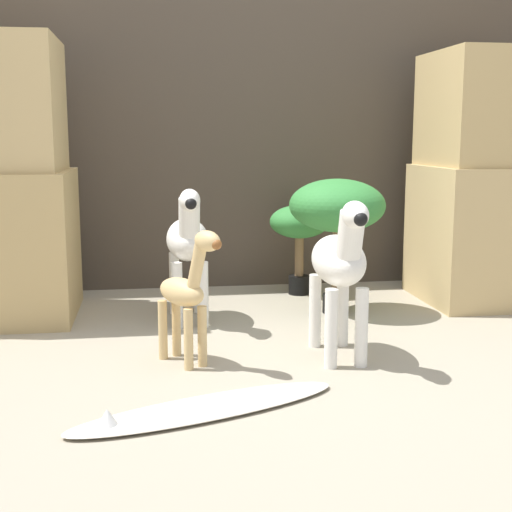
% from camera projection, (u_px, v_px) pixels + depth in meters
% --- Properties ---
extents(ground_plane, '(14.00, 14.00, 0.00)m').
position_uv_depth(ground_plane, '(299.00, 375.00, 2.62)').
color(ground_plane, '#9E937F').
extents(wall_back, '(6.40, 0.08, 2.20)m').
position_uv_depth(wall_back, '(241.00, 94.00, 4.03)').
color(wall_back, '#473D33').
rests_on(wall_back, ground_plane).
extents(rock_pillar_right, '(0.79, 0.66, 1.29)m').
position_uv_depth(rock_pillar_right, '(500.00, 183.00, 3.72)').
color(rock_pillar_right, tan).
rests_on(rock_pillar_right, ground_plane).
extents(zebra_right, '(0.20, 0.52, 0.64)m').
position_uv_depth(zebra_right, '(340.00, 264.00, 2.76)').
color(zebra_right, white).
rests_on(zebra_right, ground_plane).
extents(zebra_left, '(0.20, 0.52, 0.64)m').
position_uv_depth(zebra_left, '(188.00, 242.00, 3.31)').
color(zebra_left, white).
rests_on(zebra_left, ground_plane).
extents(giraffe_figurine, '(0.26, 0.35, 0.53)m').
position_uv_depth(giraffe_figurine, '(187.00, 292.00, 2.70)').
color(giraffe_figurine, tan).
rests_on(giraffe_figurine, ground_plane).
extents(potted_palm_front, '(0.47, 0.47, 0.66)m').
position_uv_depth(potted_palm_front, '(337.00, 208.00, 3.46)').
color(potted_palm_front, black).
rests_on(potted_palm_front, ground_plane).
extents(potted_palm_back, '(0.33, 0.33, 0.49)m').
position_uv_depth(potted_palm_back, '(299.00, 227.00, 3.89)').
color(potted_palm_back, black).
rests_on(potted_palm_back, ground_plane).
extents(surfboard, '(0.95, 0.52, 0.07)m').
position_uv_depth(surfboard, '(203.00, 408.00, 2.27)').
color(surfboard, silver).
rests_on(surfboard, ground_plane).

